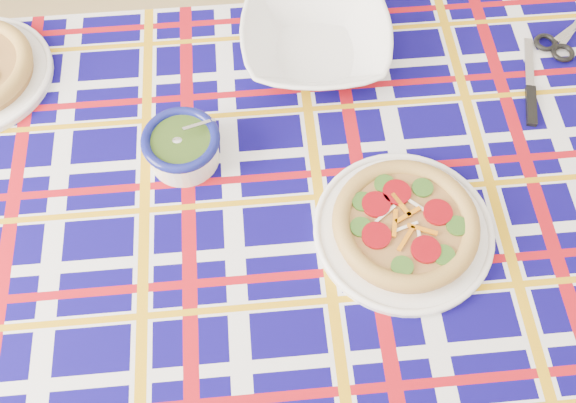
{
  "coord_description": "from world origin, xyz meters",
  "views": [
    {
      "loc": [
        -0.0,
        -0.61,
        1.69
      ],
      "look_at": [
        0.02,
        -0.1,
        0.77
      ],
      "focal_mm": 40.0,
      "sensor_mm": 36.0,
      "label": 1
    }
  ],
  "objects_px": {
    "serving_bowl": "(316,42)",
    "pesto_bowl": "(182,145)",
    "dining_table": "(279,245)",
    "main_focaccia_plate": "(405,224)"
  },
  "relations": [
    {
      "from": "serving_bowl",
      "to": "pesto_bowl",
      "type": "bearing_deg",
      "value": -137.13
    },
    {
      "from": "dining_table",
      "to": "pesto_bowl",
      "type": "bearing_deg",
      "value": 136.38
    },
    {
      "from": "main_focaccia_plate",
      "to": "serving_bowl",
      "type": "bearing_deg",
      "value": 106.53
    },
    {
      "from": "pesto_bowl",
      "to": "serving_bowl",
      "type": "distance_m",
      "value": 0.33
    },
    {
      "from": "main_focaccia_plate",
      "to": "pesto_bowl",
      "type": "bearing_deg",
      "value": 155.52
    },
    {
      "from": "dining_table",
      "to": "main_focaccia_plate",
      "type": "relative_size",
      "value": 5.41
    },
    {
      "from": "main_focaccia_plate",
      "to": "pesto_bowl",
      "type": "xyz_separation_m",
      "value": [
        -0.36,
        0.16,
        0.01
      ]
    },
    {
      "from": "dining_table",
      "to": "main_focaccia_plate",
      "type": "bearing_deg",
      "value": -9.17
    },
    {
      "from": "pesto_bowl",
      "to": "main_focaccia_plate",
      "type": "bearing_deg",
      "value": -24.48
    },
    {
      "from": "dining_table",
      "to": "main_focaccia_plate",
      "type": "height_order",
      "value": "main_focaccia_plate"
    }
  ]
}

